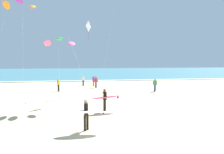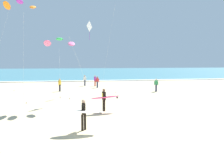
{
  "view_description": "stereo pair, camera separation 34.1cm",
  "coord_description": "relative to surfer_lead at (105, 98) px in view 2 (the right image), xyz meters",
  "views": [
    {
      "loc": [
        -2.36,
        -11.45,
        3.81
      ],
      "look_at": [
        0.48,
        6.65,
        2.33
      ],
      "focal_mm": 33.39,
      "sensor_mm": 36.0,
      "label": 1
    },
    {
      "loc": [
        -2.03,
        -11.5,
        3.81
      ],
      "look_at": [
        0.48,
        6.65,
        2.33
      ],
      "focal_mm": 33.39,
      "sensor_mm": 36.0,
      "label": 2
    }
  ],
  "objects": [
    {
      "name": "ground_plane",
      "position": [
        0.49,
        -3.59,
        -1.04
      ],
      "size": [
        160.0,
        160.0,
        0.0
      ],
      "primitive_type": "plane",
      "color": "#D1BA8E"
    },
    {
      "name": "ocean_water",
      "position": [
        0.49,
        52.95,
        -1.0
      ],
      "size": [
        160.0,
        60.0,
        0.08
      ],
      "primitive_type": "cube",
      "color": "teal",
      "rests_on": "ground"
    },
    {
      "name": "shoreline_foam",
      "position": [
        0.49,
        23.25,
        -0.96
      ],
      "size": [
        160.0,
        1.26,
        0.01
      ],
      "primitive_type": "cube",
      "color": "white",
      "rests_on": "ocean_water"
    },
    {
      "name": "surfer_lead",
      "position": [
        0.0,
        0.0,
        0.0
      ],
      "size": [
        2.25,
        1.09,
        1.71
      ],
      "color": "black",
      "rests_on": "ground"
    },
    {
      "name": "surfer_trailing",
      "position": [
        -1.54,
        -4.06,
        0.0
      ],
      "size": [
        2.14,
        0.94,
        1.71
      ],
      "color": "black",
      "rests_on": "ground"
    },
    {
      "name": "kite_diamond_ivory_near",
      "position": [
        -0.85,
        8.94,
        6.36
      ],
      "size": [
        2.46,
        4.2,
        8.29
      ],
      "color": "white",
      "rests_on": "ground"
    },
    {
      "name": "kite_arc_violet_mid",
      "position": [
        -6.36,
        2.31,
        7.06
      ],
      "size": [
        2.48,
        2.43,
        8.45
      ],
      "color": "orange",
      "rests_on": "ground"
    },
    {
      "name": "kite_arc_emerald_high",
      "position": [
        -3.4,
        2.15,
        4.22
      ],
      "size": [
        2.56,
        4.88,
        5.6
      ],
      "color": "pink",
      "rests_on": "ground"
    },
    {
      "name": "bystander_green_top",
      "position": [
        7.27,
        9.16,
        -0.23
      ],
      "size": [
        0.47,
        0.29,
        1.59
      ],
      "color": "#2D334C",
      "rests_on": "ground"
    },
    {
      "name": "bystander_yellow_top",
      "position": [
        -4.41,
        10.89,
        -0.23
      ],
      "size": [
        0.31,
        0.45,
        1.59
      ],
      "color": "black",
      "rests_on": "ground"
    },
    {
      "name": "bystander_purple_top",
      "position": [
        0.17,
        15.55,
        -0.23
      ],
      "size": [
        0.34,
        0.42,
        1.59
      ],
      "color": "#D8593F",
      "rests_on": "ground"
    },
    {
      "name": "bystander_white_top",
      "position": [
        -1.33,
        15.97,
        -0.23
      ],
      "size": [
        0.49,
        0.25,
        1.59
      ],
      "color": "#2D334C",
      "rests_on": "ground"
    },
    {
      "name": "bystander_red_top",
      "position": [
        0.38,
        13.66,
        -0.23
      ],
      "size": [
        0.5,
        0.22,
        1.59
      ],
      "color": "#2D334C",
      "rests_on": "ground"
    }
  ]
}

